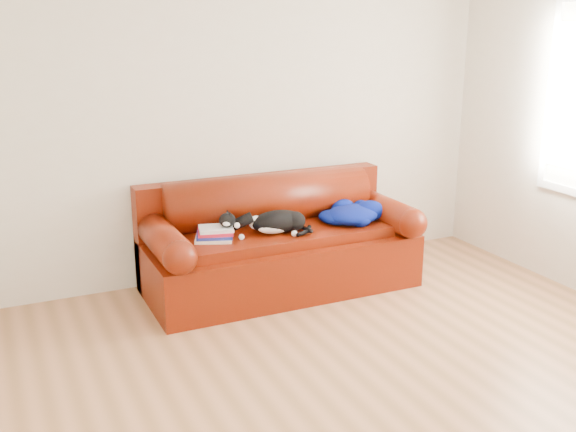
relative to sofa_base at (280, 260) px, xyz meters
name	(u,v)px	position (x,y,z in m)	size (l,w,h in m)	color
ground	(361,378)	(-0.14, -1.49, -0.24)	(4.50, 4.50, 0.00)	brown
room_shell	(388,96)	(-0.02, -1.48, 1.43)	(4.52, 4.02, 2.61)	beige
sofa_base	(280,260)	(0.00, 0.00, 0.00)	(2.10, 0.90, 0.50)	#411102
sofa_back	(268,215)	(0.00, 0.24, 0.30)	(2.10, 1.01, 0.88)	#411102
book_stack	(215,234)	(-0.56, -0.06, 0.31)	(0.33, 0.29, 0.10)	white
cat	(277,222)	(-0.07, -0.10, 0.35)	(0.57, 0.36, 0.22)	black
blanket	(352,213)	(0.60, -0.08, 0.33)	(0.63, 0.52, 0.16)	#020C4B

